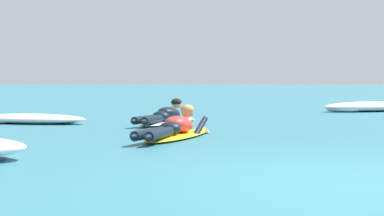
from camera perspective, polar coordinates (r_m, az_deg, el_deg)
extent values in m
plane|color=#2D6B7A|center=(15.94, 8.22, -0.61)|extent=(120.00, 120.00, 0.00)
ellipsoid|color=yellow|center=(9.95, -1.25, -2.42)|extent=(1.11, 2.41, 0.07)
ellipsoid|color=yellow|center=(11.00, 0.76, -1.87)|extent=(0.24, 0.24, 0.06)
ellipsoid|color=red|center=(9.98, -1.16, -1.45)|extent=(0.55, 0.75, 0.35)
ellipsoid|color=black|center=(9.62, -1.96, -1.80)|extent=(0.40, 0.35, 0.20)
cylinder|color=black|center=(9.09, -3.79, -2.26)|extent=(0.41, 0.91, 0.14)
ellipsoid|color=black|center=(8.68, -5.10, -2.50)|extent=(0.15, 0.24, 0.08)
cylinder|color=black|center=(9.03, -2.85, -2.29)|extent=(0.30, 0.92, 0.14)
ellipsoid|color=black|center=(8.60, -3.84, -2.55)|extent=(0.15, 0.24, 0.08)
cylinder|color=black|center=(10.41, -1.59, -1.72)|extent=(0.23, 0.62, 0.35)
sphere|color=tan|center=(10.79, -0.86, -2.09)|extent=(0.09, 0.09, 0.09)
cylinder|color=black|center=(10.25, 0.68, -1.79)|extent=(0.23, 0.62, 0.35)
sphere|color=tan|center=(10.61, 1.31, -2.18)|extent=(0.09, 0.09, 0.09)
sphere|color=tan|center=(10.34, -0.41, -0.29)|extent=(0.21, 0.21, 0.21)
ellipsoid|color=#AD894C|center=(10.32, -0.44, -0.13)|extent=(0.26, 0.25, 0.16)
ellipsoid|color=white|center=(12.85, -2.14, -1.24)|extent=(1.19, 2.33, 0.07)
ellipsoid|color=white|center=(13.85, -0.39, -0.91)|extent=(0.26, 0.25, 0.06)
ellipsoid|color=black|center=(12.89, -2.05, -0.49)|extent=(0.58, 0.79, 0.35)
ellipsoid|color=black|center=(12.52, -2.78, -0.73)|extent=(0.40, 0.36, 0.20)
cylinder|color=black|center=(12.05, -4.18, -1.02)|extent=(0.40, 0.81, 0.14)
ellipsoid|color=black|center=(11.69, -5.13, -1.13)|extent=(0.16, 0.24, 0.08)
cylinder|color=black|center=(11.98, -3.49, -1.03)|extent=(0.31, 0.82, 0.14)
ellipsoid|color=black|center=(11.60, -4.21, -1.16)|extent=(0.16, 0.24, 0.08)
cylinder|color=black|center=(13.33, -2.27, -0.73)|extent=(0.26, 0.62, 0.35)
sphere|color=tan|center=(13.71, -1.62, -1.05)|extent=(0.09, 0.09, 0.09)
cylinder|color=black|center=(13.15, -0.54, -0.78)|extent=(0.26, 0.62, 0.35)
sphere|color=tan|center=(13.51, 0.04, -1.11)|extent=(0.09, 0.09, 0.09)
sphere|color=tan|center=(13.26, -1.36, 0.39)|extent=(0.21, 0.21, 0.21)
ellipsoid|color=black|center=(13.24, -1.39, 0.52)|extent=(0.27, 0.25, 0.16)
ellipsoid|color=white|center=(17.96, 15.38, 0.12)|extent=(2.79, 1.76, 0.27)
ellipsoid|color=white|center=(17.49, 13.29, -0.12)|extent=(0.96, 0.46, 0.15)
ellipsoid|color=white|center=(13.28, -14.07, -0.92)|extent=(2.42, 1.06, 0.20)
ellipsoid|color=white|center=(13.13, -11.57, -1.06)|extent=(0.90, 0.54, 0.14)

